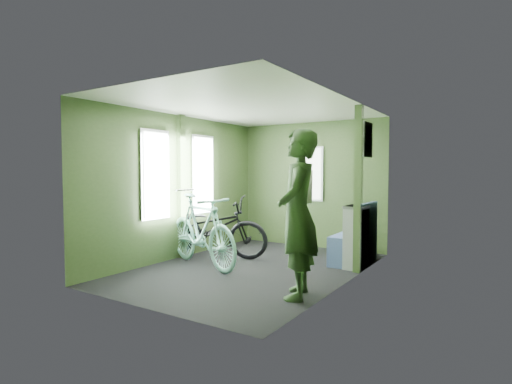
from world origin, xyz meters
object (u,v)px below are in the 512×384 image
Objects in this scene: bicycle_black at (211,258)px; bicycle_mint at (201,267)px; waste_box at (356,237)px; bench_seat at (354,246)px; passenger at (298,214)px.

bicycle_black is 1.05× the size of bicycle_mint.
bicycle_black is at bearing 44.83° from bicycle_mint.
waste_box reaches higher than bicycle_black.
waste_box is (1.95, 1.12, 0.45)m from bicycle_mint.
bicycle_mint is at bearing -143.32° from bench_seat.
bicycle_black is 2.32m from waste_box.
passenger is 2.02m from bench_seat.
bicycle_black is 1.00× the size of passenger.
passenger reaches higher than bicycle_mint.
bench_seat reaches higher than bicycle_black.
bench_seat reaches higher than bicycle_mint.
bicycle_mint is 1.91× the size of bench_seat.
passenger reaches higher than waste_box.
bicycle_black is 2.49m from passenger.
waste_box is at bearing -94.77° from bicycle_black.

